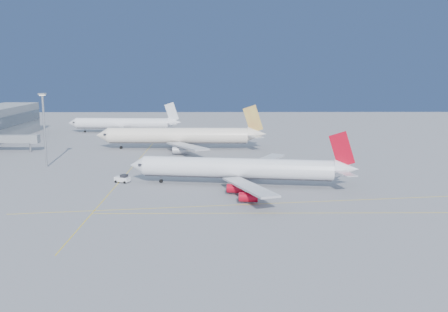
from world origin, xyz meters
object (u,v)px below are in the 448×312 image
at_px(airliner_etihad, 181,136).
at_px(pushback_tug, 123,179).
at_px(airliner_third, 125,123).
at_px(airliner_virgin, 242,169).
at_px(light_mast, 44,124).

distance_m(airliner_etihad, pushback_tug, 61.94).
distance_m(airliner_etihad, airliner_third, 62.26).
relative_size(airliner_etihad, pushback_tug, 14.53).
height_order(airliner_virgin, airliner_etihad, airliner_etihad).
xyz_separation_m(airliner_virgin, pushback_tug, (-34.69, 3.99, -3.74)).
distance_m(airliner_virgin, light_mast, 71.06).
xyz_separation_m(airliner_etihad, airliner_third, (-33.15, 52.70, -0.79)).
relative_size(airliner_etihad, light_mast, 2.82).
bearing_deg(airliner_virgin, airliner_etihad, 117.19).
bearing_deg(airliner_etihad, airliner_virgin, -69.93).
bearing_deg(pushback_tug, airliner_virgin, 15.60).
bearing_deg(airliner_third, light_mast, -93.30).
bearing_deg(airliner_third, airliner_virgin, -61.91).
relative_size(airliner_third, pushback_tug, 12.21).
relative_size(airliner_etihad, airliner_third, 1.19).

